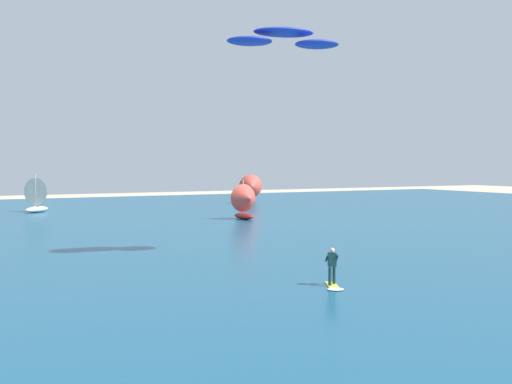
# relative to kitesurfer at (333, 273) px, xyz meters

# --- Properties ---
(ocean) EXTENTS (160.00, 90.00, 0.10)m
(ocean) POSITION_rel_kitesurfer_xyz_m (-3.80, 31.48, -0.65)
(ocean) COLOR navy
(ocean) RESTS_ON ground
(kitesurfer) EXTENTS (1.36, 2.00, 1.67)m
(kitesurfer) POSITION_rel_kitesurfer_xyz_m (0.00, 0.00, 0.00)
(kitesurfer) COLOR yellow
(kitesurfer) RESTS_ON ocean
(kite) EXTENTS (6.81, 3.58, 0.99)m
(kite) POSITION_rel_kitesurfer_xyz_m (2.26, 8.19, 11.79)
(kite) COLOR #1E33B2
(sailboat_mid_left) EXTENTS (3.75, 3.75, 4.25)m
(sailboat_mid_left) POSITION_rel_kitesurfer_xyz_m (-5.26, 48.90, 1.34)
(sailboat_mid_left) COLOR silver
(sailboat_mid_left) RESTS_ON ocean
(sailboat_leading) EXTENTS (2.75, 3.26, 3.82)m
(sailboat_leading) POSITION_rel_kitesurfer_xyz_m (10.92, 30.17, 1.15)
(sailboat_leading) COLOR maroon
(sailboat_leading) RESTS_ON ocean
(sailboat_far_left) EXTENTS (3.46, 3.89, 4.37)m
(sailboat_far_left) POSITION_rel_kitesurfer_xyz_m (21.73, 50.23, 1.40)
(sailboat_far_left) COLOR maroon
(sailboat_far_left) RESTS_ON ocean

